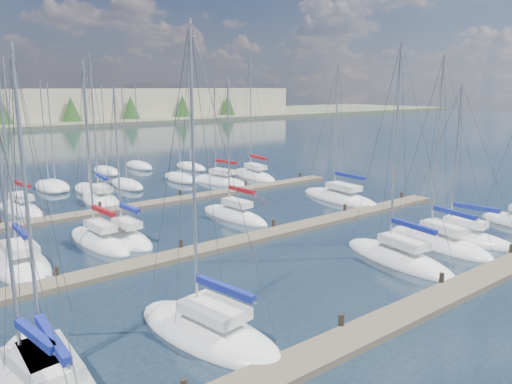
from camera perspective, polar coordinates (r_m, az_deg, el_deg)
ground at (r=74.17m, az=-22.73°, el=2.75°), size 400.00×400.00×0.00m
dock_near at (r=25.67m, az=17.34°, el=-12.86°), size 44.00×1.93×1.10m
dock_mid at (r=34.80m, az=-2.07°, el=-5.67°), size 44.00×1.93×1.10m
dock_far at (r=46.43m, az=-12.40°, el=-1.43°), size 44.00×1.93×1.10m
sailboat_i at (r=36.47m, az=-17.50°, el=-5.33°), size 2.70×8.09×13.15m
sailboat_o at (r=49.54m, az=-17.32°, el=-0.82°), size 3.64×8.00×14.49m
sailboat_f at (r=38.42m, az=22.16°, el=-4.82°), size 3.47×8.21×11.57m
sailboat_j at (r=36.56m, az=-14.66°, el=-5.14°), size 2.59×6.66×11.39m
sailboat_c at (r=22.75m, az=-5.47°, el=-15.62°), size 4.47×8.89×14.07m
sailboat_q at (r=56.53m, az=-4.13°, el=1.22°), size 4.20×8.39×11.71m
sailboat_h at (r=33.58m, az=-25.35°, el=-7.48°), size 3.32×8.16×13.55m
sailboat_m at (r=48.72m, az=9.56°, el=-0.67°), size 3.78×10.01×13.44m
sailboat_d at (r=32.67m, az=15.90°, el=-7.27°), size 3.80×8.90×14.03m
sailboat_e at (r=36.72m, az=20.15°, el=-5.42°), size 4.06×8.85×13.53m
sailboat_r at (r=60.13m, az=-0.26°, el=1.91°), size 3.94×9.34×14.67m
sailboat_n at (r=48.29m, az=-25.31°, el=-1.75°), size 3.24×7.86×13.85m
sailboat_k at (r=41.50m, az=-2.49°, el=-2.70°), size 2.56×7.99×12.17m
distant_boats at (r=57.53m, az=-22.40°, el=0.65°), size 36.93×20.75×13.30m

